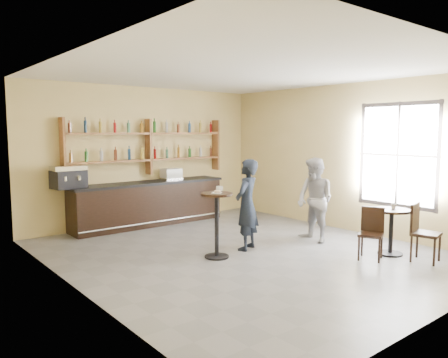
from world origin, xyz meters
TOP-DOWN VIEW (x-y plane):
  - floor at (0.00, 0.00)m, footprint 7.00×7.00m
  - ceiling at (0.00, 0.00)m, footprint 7.00×7.00m
  - wall_back at (0.00, 3.50)m, footprint 7.00×0.00m
  - wall_front at (0.00, -3.50)m, footprint 7.00×0.00m
  - wall_left at (-3.00, 0.00)m, footprint 0.00×7.00m
  - wall_right at (3.00, 0.00)m, footprint 0.00×7.00m
  - window_pane at (2.99, -1.20)m, footprint 0.00×2.00m
  - window_frame at (2.99, -1.20)m, footprint 0.04×1.70m
  - shelf_unit at (0.00, 3.37)m, footprint 4.00×0.26m
  - liquor_bottles at (0.00, 3.37)m, footprint 3.68×0.10m
  - bar_counter at (-0.14, 3.15)m, footprint 3.73×0.73m
  - espresso_machine at (-1.98, 3.15)m, footprint 0.69×0.50m
  - pastry_case at (0.47, 3.15)m, footprint 0.48×0.39m
  - pedestal_table at (-0.56, 0.06)m, footprint 0.69×0.69m
  - napkin at (-0.56, 0.06)m, footprint 0.23×0.23m
  - donut at (-0.55, 0.05)m, footprint 0.13×0.13m
  - cup_pedestal at (-0.42, 0.16)m, footprint 0.16×0.16m
  - man_main at (0.20, 0.13)m, footprint 0.72×0.62m
  - cafe_table at (1.95, -1.72)m, footprint 0.85×0.85m
  - cup_cafe at (2.00, -1.72)m, footprint 0.10×0.10m
  - chair_west at (1.40, -1.67)m, footprint 0.51×0.51m
  - chair_south at (2.00, -2.32)m, footprint 0.50×0.50m
  - patron_second at (1.62, -0.28)m, footprint 0.72×0.88m

SIDE VIEW (x-z plane):
  - floor at x=0.00m, z-range 0.00..0.00m
  - cafe_table at x=1.95m, z-range 0.00..0.81m
  - chair_west at x=1.40m, z-range 0.00..0.88m
  - chair_south at x=2.00m, z-range 0.00..0.97m
  - bar_counter at x=-0.14m, z-range 0.00..1.01m
  - pedestal_table at x=-0.56m, z-range 0.00..1.13m
  - patron_second at x=1.62m, z-range 0.00..1.66m
  - man_main at x=0.20m, z-range 0.00..1.67m
  - cup_cafe at x=2.00m, z-range 0.81..0.90m
  - napkin at x=-0.56m, z-range 1.13..1.13m
  - pastry_case at x=0.47m, z-range 1.01..1.28m
  - donut at x=-0.55m, z-range 1.13..1.17m
  - cup_pedestal at x=-0.42m, z-range 1.13..1.22m
  - espresso_machine at x=-1.98m, z-range 1.01..1.47m
  - wall_back at x=0.00m, z-range -1.90..5.10m
  - wall_front at x=0.00m, z-range -1.90..5.10m
  - wall_left at x=-3.00m, z-range -1.90..5.10m
  - wall_right at x=3.00m, z-range -1.90..5.10m
  - window_frame at x=2.99m, z-range 0.65..2.75m
  - window_pane at x=2.99m, z-range 0.70..2.70m
  - shelf_unit at x=0.00m, z-range 1.11..2.51m
  - liquor_bottles at x=0.00m, z-range 1.48..2.48m
  - ceiling at x=0.00m, z-range 3.20..3.20m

